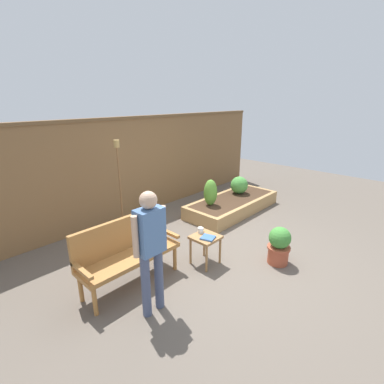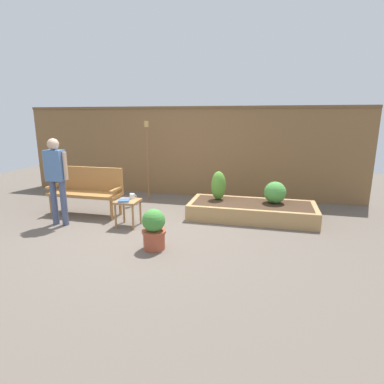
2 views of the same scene
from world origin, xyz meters
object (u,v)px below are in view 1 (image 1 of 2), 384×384
Objects in this scene: potted_boxwood at (279,245)px; tiki_torch at (119,173)px; shrub_far_corner at (239,185)px; cup_on_table at (201,230)px; shrub_near_bench at (210,193)px; side_table at (205,241)px; book_on_table at (208,238)px; garden_bench at (126,247)px; person_by_bench at (150,243)px.

potted_boxwood is 0.34× the size of tiki_torch.
potted_boxwood is 2.61m from shrub_far_corner.
shrub_near_bench is at bearing 34.44° from cup_on_table.
book_on_table is at bearing -113.57° from side_table.
cup_on_table is 2.69m from shrub_far_corner.
book_on_table is 0.32× the size of potted_boxwood.
cup_on_table is at bearing -145.56° from shrub_near_bench.
shrub_near_bench is (1.42, 0.97, 0.06)m from cup_on_table.
book_on_table is 0.47× the size of shrub_far_corner.
tiki_torch is at bearing 158.52° from shrub_near_bench.
tiki_torch is at bearing 101.90° from cup_on_table.
garden_bench reaches higher than book_on_table.
shrub_far_corner reaches higher than book_on_table.
person_by_bench reaches higher than book_on_table.
shrub_far_corner reaches higher than cup_on_table.
potted_boxwood reaches higher than book_on_table.
cup_on_table is at bearing 75.56° from side_table.
book_on_table is at bearing -107.88° from cup_on_table.
book_on_table is 2.04m from tiki_torch.
shrub_near_bench reaches higher than shrub_far_corner.
tiki_torch reaches higher than shrub_far_corner.
tiki_torch is 2.24m from person_by_bench.
person_by_bench reaches higher than shrub_far_corner.
side_table is at bearing -156.57° from shrub_far_corner.
garden_bench is 2.51× the size of shrub_near_bench.
cup_on_table is 0.07× the size of tiki_torch.
book_on_table is at bearing -28.28° from garden_bench.
tiki_torch is (-1.77, 0.69, 0.65)m from shrub_near_bench.
potted_boxwood is 1.47× the size of shrub_far_corner.
side_table is 1.37m from person_by_bench.
potted_boxwood is at bearing -51.56° from cup_on_table.
side_table is 2.01m from tiki_torch.
garden_bench is 1.20m from cup_on_table.
potted_boxwood is at bearing -35.03° from garden_bench.
garden_bench is 2.63m from shrub_near_bench.
shrub_near_bench reaches higher than potted_boxwood.
book_on_table is 2.83m from shrub_far_corner.
garden_bench reaches higher than side_table.
garden_bench is 2.35m from potted_boxwood.
garden_bench is at bearing 155.60° from side_table.
book_on_table is (-0.07, -0.21, -0.03)m from cup_on_table.
person_by_bench is at bearing -160.70° from shrub_far_corner.
side_table is at bearing 10.18° from person_by_bench.
side_table is at bearing -104.44° from cup_on_table.
tiki_torch is at bearing 65.48° from person_by_bench.
book_on_table is 1.90m from shrub_near_bench.
side_table is at bearing -24.40° from garden_bench.
book_on_table is (-0.03, -0.08, 0.10)m from side_table.
book_on_table is 0.34× the size of shrub_near_bench.
tiki_torch is at bearing 81.16° from book_on_table.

